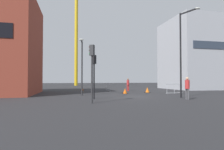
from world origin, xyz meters
TOP-DOWN VIEW (x-y plane):
  - ground at (0.00, 0.00)m, footprint 160.00×160.00m
  - office_block at (16.49, 11.80)m, footprint 11.59×9.53m
  - construction_crane at (-3.54, 35.57)m, footprint 15.33×12.13m
  - streetlamp_tall at (3.96, -2.23)m, footprint 0.84×1.75m
  - streetlamp_short at (-4.29, 1.90)m, footprint 0.45×1.60m
  - traffic_light_median at (-4.00, -4.28)m, footprint 0.39×0.35m
  - traffic_light_verge at (-3.52, -1.52)m, footprint 0.38×0.36m
  - pedestrian_walking at (2.40, 8.48)m, footprint 0.34×0.34m
  - pedestrian_waiting at (3.49, -3.49)m, footprint 0.34×0.34m
  - safety_barrier_mid_span at (-0.36, 8.70)m, footprint 0.16×2.37m
  - safety_barrier_front at (5.77, 2.24)m, footprint 2.13×0.32m
  - traffic_cone_by_barrier at (3.66, 4.71)m, footprint 0.63×0.63m
  - traffic_cone_on_verge at (-3.70, 10.97)m, footprint 0.49×0.49m
  - traffic_cone_striped at (0.53, 3.52)m, footprint 0.59×0.59m

SIDE VIEW (x-z plane):
  - ground at x=0.00m, z-range 0.00..0.00m
  - traffic_cone_on_verge at x=-3.70m, z-range -0.02..0.48m
  - traffic_cone_striped at x=0.53m, z-range -0.02..0.57m
  - traffic_cone_by_barrier at x=3.66m, z-range -0.02..0.61m
  - safety_barrier_front at x=5.77m, z-range 0.02..1.10m
  - safety_barrier_mid_span at x=-0.36m, z-range 0.02..1.10m
  - pedestrian_walking at x=2.40m, z-range 0.14..1.88m
  - pedestrian_waiting at x=3.49m, z-range 0.14..1.89m
  - traffic_light_verge at x=-3.52m, z-range 0.63..4.13m
  - traffic_light_median at x=-4.00m, z-range 0.66..4.47m
  - streetlamp_short at x=-4.29m, z-range 0.59..5.89m
  - streetlamp_tall at x=3.96m, z-range 0.67..7.96m
  - office_block at x=16.49m, z-range 0.00..11.58m
  - construction_crane at x=-3.54m, z-range 4.15..31.00m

